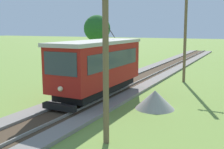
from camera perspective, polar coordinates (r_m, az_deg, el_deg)
name	(u,v)px	position (r m, az deg, el deg)	size (l,w,h in m)	color
red_tram	(98,66)	(17.93, -2.89, 1.85)	(2.60, 8.54, 4.79)	maroon
utility_pole_near_tram	(106,45)	(10.57, -1.33, 6.09)	(1.40, 0.29, 7.73)	brown
utility_pole_mid	(185,33)	(23.98, 14.96, 8.22)	(1.40, 0.62, 8.13)	brown
gravel_pile	(155,99)	(16.12, 8.89, -5.14)	(2.27, 2.27, 1.08)	#9E998E
tree_horizon	(97,29)	(40.56, -3.12, 9.50)	(3.86, 3.86, 6.49)	#4C3823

